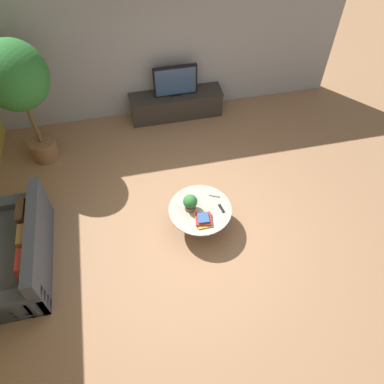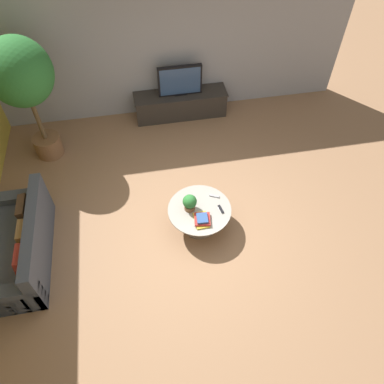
% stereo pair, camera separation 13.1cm
% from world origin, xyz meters
% --- Properties ---
extents(ground_plane, '(24.00, 24.00, 0.00)m').
position_xyz_m(ground_plane, '(0.00, 0.00, 0.00)').
color(ground_plane, '#8C6647').
extents(back_wall_stone, '(7.40, 0.12, 3.00)m').
position_xyz_m(back_wall_stone, '(0.00, 3.26, 1.50)').
color(back_wall_stone, '#939399').
rests_on(back_wall_stone, ground).
extents(media_console, '(1.89, 0.50, 0.52)m').
position_xyz_m(media_console, '(0.31, 2.94, 0.27)').
color(media_console, '#2D2823').
rests_on(media_console, ground).
extents(television, '(0.87, 0.13, 0.62)m').
position_xyz_m(television, '(0.31, 2.94, 0.83)').
color(television, black).
rests_on(television, media_console).
extents(coffee_table, '(0.99, 0.99, 0.44)m').
position_xyz_m(coffee_table, '(0.14, 0.07, 0.30)').
color(coffee_table, '#756656').
rests_on(coffee_table, ground).
extents(couch_by_wall, '(0.84, 1.84, 0.84)m').
position_xyz_m(couch_by_wall, '(-2.57, -0.03, 0.29)').
color(couch_by_wall, '#3D424C').
rests_on(couch_by_wall, ground).
extents(potted_palm_tall, '(1.05, 1.05, 2.32)m').
position_xyz_m(potted_palm_tall, '(-2.34, 2.24, 1.64)').
color(potted_palm_tall, brown).
rests_on(potted_palm_tall, ground).
extents(potted_plant_tabletop, '(0.22, 0.22, 0.29)m').
position_xyz_m(potted_plant_tabletop, '(-0.01, 0.11, 0.59)').
color(potted_plant_tabletop, brown).
rests_on(potted_plant_tabletop, coffee_table).
extents(book_stack, '(0.27, 0.31, 0.09)m').
position_xyz_m(book_stack, '(0.13, -0.16, 0.48)').
color(book_stack, gold).
rests_on(book_stack, coffee_table).
extents(remote_black, '(0.07, 0.16, 0.02)m').
position_xyz_m(remote_black, '(0.46, 0.00, 0.45)').
color(remote_black, black).
rests_on(remote_black, coffee_table).
extents(remote_silver, '(0.16, 0.11, 0.02)m').
position_xyz_m(remote_silver, '(0.42, 0.28, 0.45)').
color(remote_silver, gray).
rests_on(remote_silver, coffee_table).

